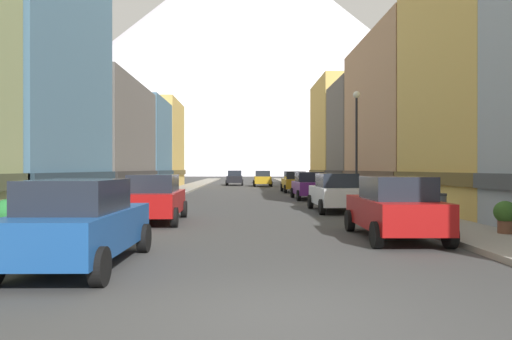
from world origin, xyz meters
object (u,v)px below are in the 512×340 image
(car_driving_1, at_px, (262,178))
(potted_plant_0, at_px, (7,215))
(car_left_0, at_px, (79,223))
(car_right_3, at_px, (294,182))
(car_left_1, at_px, (155,198))
(car_driving_0, at_px, (235,178))
(car_right_1, at_px, (336,192))
(car_right_0, at_px, (394,207))
(streetlamp_right, at_px, (357,130))
(potted_plant_1, at_px, (505,215))
(trash_bin_right, at_px, (438,207))
(car_right_2, at_px, (309,185))

(car_driving_1, xyz_separation_m, potted_plant_0, (-8.60, -40.21, -0.18))
(car_driving_1, bearing_deg, car_left_0, -97.04)
(car_right_3, distance_m, car_driving_1, 13.53)
(car_left_1, xyz_separation_m, car_driving_0, (2.20, 39.33, 0.00))
(car_left_0, distance_m, car_right_1, 14.47)
(car_right_0, height_order, streetlamp_right, streetlamp_right)
(potted_plant_1, relative_size, streetlamp_right, 0.16)
(car_left_1, distance_m, potted_plant_0, 5.55)
(car_left_0, bearing_deg, potted_plant_1, 18.77)
(car_right_1, relative_size, trash_bin_right, 4.51)
(car_right_3, height_order, trash_bin_right, car_right_3)
(car_right_0, distance_m, car_driving_1, 40.14)
(trash_bin_right, distance_m, potted_plant_1, 3.19)
(car_right_0, xyz_separation_m, car_driving_1, (-2.20, 40.08, 0.00))
(potted_plant_1, bearing_deg, streetlamp_right, 98.52)
(car_left_0, bearing_deg, trash_bin_right, 33.79)
(car_left_1, bearing_deg, potted_plant_1, -22.09)
(car_right_3, distance_m, potted_plant_1, 26.90)
(car_right_1, relative_size, streetlamp_right, 0.75)
(car_right_0, xyz_separation_m, potted_plant_0, (-10.80, -0.13, -0.18))
(car_left_0, bearing_deg, car_driving_0, 87.34)
(car_right_1, bearing_deg, car_driving_1, 94.01)
(car_right_0, relative_size, car_right_1, 1.00)
(car_left_0, relative_size, car_right_0, 1.00)
(car_right_2, distance_m, car_driving_1, 22.62)
(car_left_0, relative_size, car_driving_0, 1.01)
(car_driving_1, xyz_separation_m, potted_plant_1, (5.40, -40.06, -0.22))
(car_left_1, distance_m, car_right_0, 8.78)
(car_left_0, height_order, car_left_1, same)
(car_left_0, xyz_separation_m, car_left_1, (0.00, 8.05, 0.00))
(car_driving_0, bearing_deg, car_right_2, -78.34)
(car_left_0, bearing_deg, potted_plant_0, 132.29)
(car_left_1, height_order, car_driving_1, same)
(car_left_1, distance_m, car_driving_1, 36.08)
(car_left_0, distance_m, car_right_3, 31.31)
(car_left_1, distance_m, car_right_3, 23.58)
(car_right_1, xyz_separation_m, car_right_2, (-0.00, 8.90, 0.00))
(potted_plant_1, bearing_deg, car_left_1, 157.91)
(car_left_1, bearing_deg, car_left_0, -90.02)
(car_left_0, bearing_deg, car_driving_1, 82.96)
(car_left_1, height_order, car_right_2, same)
(car_right_1, distance_m, trash_bin_right, 6.09)
(car_left_1, distance_m, potted_plant_1, 11.66)
(car_right_1, xyz_separation_m, potted_plant_1, (3.20, -8.64, -0.22))
(car_right_0, xyz_separation_m, streetlamp_right, (1.55, 11.04, 3.09))
(car_left_1, relative_size, car_driving_0, 1.01)
(car_left_0, xyz_separation_m, car_right_3, (7.60, 30.38, 0.00))
(potted_plant_0, distance_m, potted_plant_1, 14.00)
(car_right_2, bearing_deg, potted_plant_1, -79.66)
(potted_plant_0, bearing_deg, trash_bin_right, 13.78)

